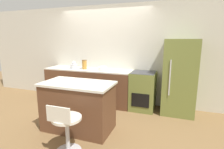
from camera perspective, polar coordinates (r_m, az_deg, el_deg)
ground_plane at (r=4.55m, az=-5.44°, el=-10.67°), size 14.00×14.00×0.00m
wall_back at (r=4.87m, az=-2.28°, el=6.62°), size 8.00×0.06×2.60m
back_counter at (r=4.84m, az=-7.69°, el=-3.57°), size 2.38×0.64×0.93m
kitchen_island at (r=3.43m, az=-10.95°, el=-10.07°), size 1.33×0.74×0.92m
oven_range at (r=4.38m, az=10.04°, el=-5.23°), size 0.58×0.65×0.93m
refrigerator at (r=4.25m, az=21.10°, el=-0.90°), size 0.71×0.65×1.72m
stool_chair at (r=2.80m, az=-14.72°, el=-16.66°), size 0.44×0.44×0.81m
kettle at (r=4.89m, az=-12.34°, el=2.91°), size 0.19×0.19×0.19m
mixing_bowl at (r=4.51m, az=-3.10°, el=2.05°), size 0.23×0.23×0.09m
canister_jar at (r=4.72m, az=-9.00°, el=3.29°), size 0.13×0.13×0.24m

